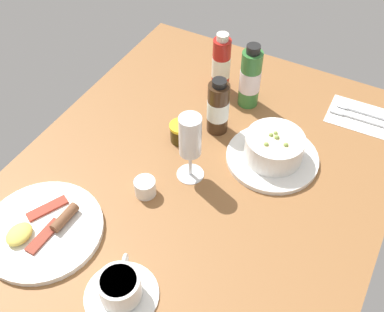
% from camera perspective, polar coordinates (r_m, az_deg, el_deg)
% --- Properties ---
extents(ground_plane, '(1.10, 0.84, 0.03)m').
position_cam_1_polar(ground_plane, '(1.10, 0.29, -3.73)').
color(ground_plane, brown).
extents(porridge_bowl, '(0.22, 0.22, 0.08)m').
position_cam_1_polar(porridge_bowl, '(1.13, 9.83, 0.78)').
color(porridge_bowl, white).
rests_on(porridge_bowl, ground_plane).
extents(cutlery_setting, '(0.13, 0.19, 0.01)m').
position_cam_1_polar(cutlery_setting, '(1.32, 19.83, 4.50)').
color(cutlery_setting, white).
rests_on(cutlery_setting, ground_plane).
extents(coffee_cup, '(0.14, 0.14, 0.06)m').
position_cam_1_polar(coffee_cup, '(0.92, -8.65, -15.55)').
color(coffee_cup, white).
rests_on(coffee_cup, ground_plane).
extents(creamer_jug, '(0.05, 0.06, 0.05)m').
position_cam_1_polar(creamer_jug, '(1.06, -5.74, -3.74)').
color(creamer_jug, white).
rests_on(creamer_jug, ground_plane).
extents(wine_glass, '(0.06, 0.06, 0.18)m').
position_cam_1_polar(wine_glass, '(1.02, -0.22, 2.03)').
color(wine_glass, white).
rests_on(wine_glass, ground_plane).
extents(jam_jar, '(0.05, 0.05, 0.05)m').
position_cam_1_polar(jam_jar, '(1.17, -1.39, 2.88)').
color(jam_jar, '#392D0B').
rests_on(jam_jar, ground_plane).
extents(sauce_bottle_brown, '(0.05, 0.05, 0.16)m').
position_cam_1_polar(sauce_bottle_brown, '(1.17, 3.16, 5.84)').
color(sauce_bottle_brown, '#382314').
rests_on(sauce_bottle_brown, ground_plane).
extents(sauce_bottle_red, '(0.05, 0.05, 0.18)m').
position_cam_1_polar(sauce_bottle_red, '(1.29, 3.53, 10.90)').
color(sauce_bottle_red, '#B21E19').
rests_on(sauce_bottle_red, ground_plane).
extents(sauce_bottle_green, '(0.06, 0.06, 0.18)m').
position_cam_1_polar(sauce_bottle_green, '(1.25, 7.04, 9.31)').
color(sauce_bottle_green, '#337233').
rests_on(sauce_bottle_green, ground_plane).
extents(breakfast_plate, '(0.25, 0.25, 0.04)m').
position_cam_1_polar(breakfast_plate, '(1.05, -17.62, -8.46)').
color(breakfast_plate, white).
rests_on(breakfast_plate, ground_plane).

